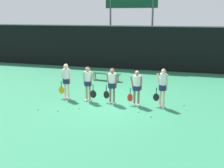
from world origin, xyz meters
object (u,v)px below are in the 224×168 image
object	(u,v)px
player_0	(66,78)
player_4	(163,85)
scoreboard	(131,8)
player_2	(112,83)
tennis_ball_2	(138,111)
tennis_ball_3	(38,109)
tennis_ball_5	(58,110)
bench_courtside	(106,74)
tennis_ball_1	(79,108)
player_3	(137,85)
player_1	(88,81)
tennis_ball_4	(151,116)
tennis_ball_0	(184,105)

from	to	relation	value
player_0	player_4	distance (m)	4.64
scoreboard	player_2	size ratio (longest dim) A/B	3.41
player_0	tennis_ball_2	world-z (taller)	player_0
player_4	tennis_ball_3	xyz separation A→B (m)	(-5.23, -1.77, -1.01)
tennis_ball_5	tennis_ball_2	bearing A→B (deg)	12.81
player_2	bench_courtside	bearing A→B (deg)	119.11
bench_courtside	player_2	xyz separation A→B (m)	(1.53, -4.19, 0.61)
bench_courtside	tennis_ball_1	bearing A→B (deg)	-81.77
bench_courtside	player_3	bearing A→B (deg)	-52.45
tennis_ball_5	player_0	bearing A→B (deg)	100.76
player_2	tennis_ball_1	world-z (taller)	player_2
player_1	tennis_ball_4	bearing A→B (deg)	-15.26
bench_courtside	tennis_ball_5	size ratio (longest dim) A/B	28.28
tennis_ball_0	tennis_ball_2	bearing A→B (deg)	-143.22
tennis_ball_1	tennis_ball_4	distance (m)	3.21
tennis_ball_4	player_3	bearing A→B (deg)	123.68
player_2	tennis_ball_4	xyz separation A→B (m)	(1.98, -1.25, -0.97)
bench_courtside	tennis_ball_0	xyz separation A→B (m)	(4.82, -3.63, -0.37)
bench_courtside	player_1	world-z (taller)	player_1
scoreboard	player_3	bearing A→B (deg)	-77.07
player_0	tennis_ball_5	size ratio (longest dim) A/B	26.03
tennis_ball_2	tennis_ball_0	bearing A→B (deg)	36.78
player_3	player_4	distance (m)	1.16
scoreboard	player_3	xyz separation A→B (m)	(2.04, -8.86, -3.59)
player_0	player_4	size ratio (longest dim) A/B	0.99
player_2	tennis_ball_5	size ratio (longest dim) A/B	24.87
player_0	tennis_ball_1	world-z (taller)	player_0
player_2	tennis_ball_1	distance (m)	1.91
tennis_ball_4	tennis_ball_3	bearing A→B (deg)	-174.44
player_1	tennis_ball_3	distance (m)	2.65
player_3	tennis_ball_0	size ratio (longest dim) A/B	23.82
tennis_ball_4	tennis_ball_5	distance (m)	4.01
player_4	tennis_ball_4	size ratio (longest dim) A/B	25.19
player_0	player_1	world-z (taller)	player_0
tennis_ball_0	tennis_ball_3	bearing A→B (deg)	-159.77
tennis_ball_1	scoreboard	bearing A→B (deg)	88.00
player_2	tennis_ball_3	world-z (taller)	player_2
player_0	tennis_ball_1	distance (m)	1.89
tennis_ball_0	bench_courtside	bearing A→B (deg)	143.02
player_1	tennis_ball_0	xyz separation A→B (m)	(4.48, 0.53, -0.98)
scoreboard	player_4	bearing A→B (deg)	-70.10
player_3	tennis_ball_5	world-z (taller)	player_3
bench_courtside	tennis_ball_2	world-z (taller)	bench_courtside
tennis_ball_3	tennis_ball_5	bearing A→B (deg)	6.33
bench_courtside	player_0	size ratio (longest dim) A/B	1.09
player_1	player_2	bearing A→B (deg)	5.25
player_4	tennis_ball_3	world-z (taller)	player_4
player_4	tennis_ball_3	bearing A→B (deg)	-151.79
player_1	tennis_ball_3	world-z (taller)	player_1
tennis_ball_2	tennis_ball_4	world-z (taller)	tennis_ball_4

